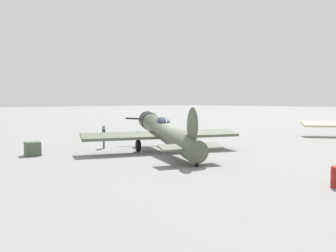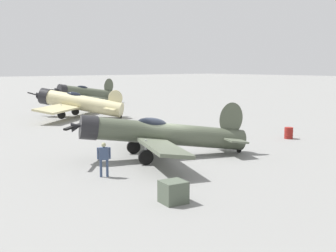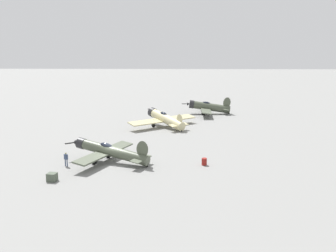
# 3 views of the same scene
# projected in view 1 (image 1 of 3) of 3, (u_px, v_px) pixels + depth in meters

# --- Properties ---
(ground_plane) EXTENTS (400.00, 400.00, 0.00)m
(ground_plane) POSITION_uv_depth(u_px,v_px,m) (168.00, 154.00, 21.91)
(ground_plane) COLOR gray
(airplane_foreground) EXTENTS (10.36, 10.60, 3.14)m
(airplane_foreground) POSITION_uv_depth(u_px,v_px,m) (166.00, 132.00, 22.27)
(airplane_foreground) COLOR #4C5442
(airplane_foreground) RESTS_ON ground_plane
(ground_crew_mechanic) EXTENTS (0.42, 0.57, 1.64)m
(ground_crew_mechanic) POSITION_uv_depth(u_px,v_px,m) (104.00, 134.00, 24.68)
(ground_crew_mechanic) COLOR #384766
(ground_crew_mechanic) RESTS_ON ground_plane
(equipment_crate) EXTENTS (0.99, 1.04, 0.85)m
(equipment_crate) POSITION_uv_depth(u_px,v_px,m) (33.00, 149.00, 21.40)
(equipment_crate) COLOR #4C5647
(equipment_crate) RESTS_ON ground_plane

